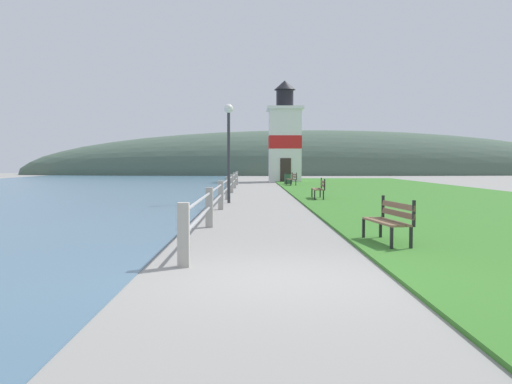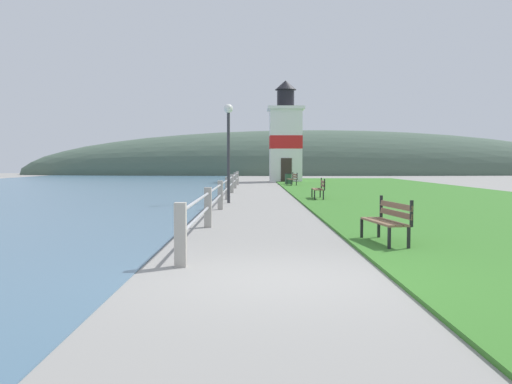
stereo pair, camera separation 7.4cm
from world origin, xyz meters
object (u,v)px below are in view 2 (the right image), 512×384
Objects in this scene: park_bench_far at (293,178)px; lamp_post at (228,135)px; park_bench_near at (388,218)px; lighthouse at (285,139)px; park_bench_midway at (320,188)px; trash_bin at (288,179)px.

lamp_post reaches higher than park_bench_far.
lamp_post is (-3.62, 11.79, 2.20)m from park_bench_near.
park_bench_near is 0.42× the size of lamp_post.
lighthouse reaches higher than lamp_post.
lighthouse reaches higher than park_bench_near.
park_bench_midway reaches higher than trash_bin.
lighthouse is at bearing 88.61° from trash_bin.
park_bench_near is 0.98× the size of park_bench_midway.
park_bench_far is (-0.12, 14.96, 0.00)m from park_bench_midway.
lighthouse is (-0.13, 23.78, 3.10)m from park_bench_midway.
trash_bin is at bearing -91.39° from lighthouse.
park_bench_near and park_bench_far have the same top height.
lighthouse is 2.17× the size of lamp_post.
trash_bin is (-0.30, 17.14, -0.11)m from park_bench_midway.
park_bench_far is at bearing -85.28° from trash_bin.
lamp_post is at bearing -80.51° from park_bench_near.
park_bench_far is 17.42m from lamp_post.
park_bench_far is 0.21× the size of lighthouse.
lamp_post is at bearing 71.60° from park_bench_far.
park_bench_near reaches higher than trash_bin.
lighthouse is at bearing 81.70° from lamp_post.
park_bench_near is 28.65m from park_bench_far.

